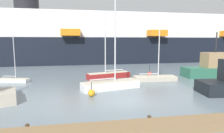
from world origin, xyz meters
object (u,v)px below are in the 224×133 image
channel_buoy_0 (91,93)px  channel_buoy_1 (149,74)px  sailboat_3 (14,80)px  sailboat_0 (111,84)px  cruise_ship (108,40)px  sailboat_1 (155,78)px  fishing_boat_1 (213,68)px  sailboat_2 (109,75)px

channel_buoy_0 → channel_buoy_1: 13.62m
sailboat_3 → channel_buoy_0: 13.27m
sailboat_0 → cruise_ship: bearing=67.2°
channel_buoy_0 → sailboat_1: bearing=34.3°
sailboat_1 → sailboat_3: 19.40m
channel_buoy_0 → channel_buoy_1: (9.71, 9.54, 0.02)m
sailboat_3 → fishing_boat_1: 29.28m
channel_buoy_0 → cruise_ship: size_ratio=0.01×
sailboat_3 → cruise_ship: bearing=71.6°
fishing_boat_1 → cruise_ship: bearing=116.5°
sailboat_2 → channel_buoy_1: 6.56m
sailboat_0 → sailboat_3: (-12.38, 6.08, -0.32)m
sailboat_0 → sailboat_2: 6.54m
sailboat_0 → sailboat_3: 13.80m
sailboat_2 → sailboat_0: bearing=67.1°
sailboat_2 → fishing_boat_1: 16.21m
sailboat_2 → channel_buoy_0: sailboat_2 is taller
fishing_boat_1 → channel_buoy_0: (-19.28, -7.66, -1.00)m
sailboat_2 → channel_buoy_0: bearing=54.6°
channel_buoy_1 → sailboat_3: bearing=-177.8°
sailboat_1 → cruise_ship: (-2.34, 27.28, 5.34)m
fishing_boat_1 → channel_buoy_0: bearing=-157.2°
channel_buoy_0 → cruise_ship: 34.74m
sailboat_3 → sailboat_0: bearing=-10.3°
sailboat_1 → fishing_boat_1: size_ratio=0.97×
sailboat_0 → channel_buoy_0: 3.64m
fishing_boat_1 → cruise_ship: cruise_ship is taller
cruise_ship → sailboat_3: bearing=-125.2°
sailboat_2 → channel_buoy_1: sailboat_2 is taller
sailboat_2 → sailboat_3: 13.13m
sailboat_2 → cruise_ship: cruise_ship is taller
sailboat_0 → fishing_boat_1: bearing=2.0°
sailboat_0 → channel_buoy_1: size_ratio=7.12×
sailboat_0 → channel_buoy_0: size_ratio=8.66×
sailboat_1 → channel_buoy_1: 3.24m
channel_buoy_0 → cruise_ship: (6.95, 33.61, 5.41)m
fishing_boat_1 → cruise_ship: (-12.33, 25.94, 4.42)m
sailboat_1 → channel_buoy_1: sailboat_1 is taller
channel_buoy_1 → sailboat_1: bearing=-97.5°
channel_buoy_0 → channel_buoy_1: channel_buoy_1 is taller
sailboat_0 → channel_buoy_1: (7.29, 6.85, -0.25)m
channel_buoy_1 → cruise_ship: size_ratio=0.02×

